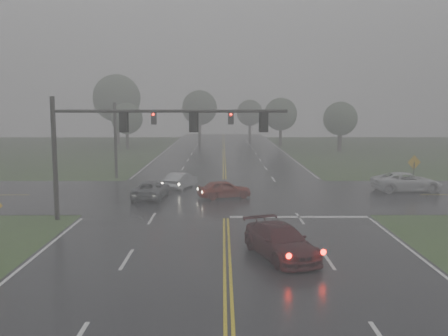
{
  "coord_description": "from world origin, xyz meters",
  "views": [
    {
      "loc": [
        -0.21,
        -15.61,
        6.9
      ],
      "look_at": [
        -0.11,
        16.0,
        2.86
      ],
      "focal_mm": 40.0,
      "sensor_mm": 36.0,
      "label": 1
    }
  ],
  "objects_px": {
    "car_grey": "(151,198)",
    "sedan_silver": "(181,189)",
    "pickup_white": "(406,191)",
    "signal_gantry_near": "(127,133)",
    "sedan_red": "(224,198)",
    "sedan_maroon": "(280,257)",
    "signal_gantry_far": "(155,125)"
  },
  "relations": [
    {
      "from": "sedan_maroon",
      "to": "sedan_silver",
      "type": "height_order",
      "value": "sedan_maroon"
    },
    {
      "from": "pickup_white",
      "to": "sedan_silver",
      "type": "bearing_deg",
      "value": 81.58
    },
    {
      "from": "sedan_maroon",
      "to": "signal_gantry_near",
      "type": "xyz_separation_m",
      "value": [
        -8.29,
        7.61,
        5.2
      ]
    },
    {
      "from": "sedan_red",
      "to": "car_grey",
      "type": "bearing_deg",
      "value": 74.99
    },
    {
      "from": "signal_gantry_near",
      "to": "signal_gantry_far",
      "type": "height_order",
      "value": "signal_gantry_near"
    },
    {
      "from": "sedan_maroon",
      "to": "car_grey",
      "type": "distance_m",
      "value": 16.4
    },
    {
      "from": "sedan_silver",
      "to": "signal_gantry_near",
      "type": "relative_size",
      "value": 0.29
    },
    {
      "from": "sedan_red",
      "to": "sedan_silver",
      "type": "xyz_separation_m",
      "value": [
        -3.6,
        4.28,
        0.0
      ]
    },
    {
      "from": "sedan_red",
      "to": "sedan_maroon",
      "type": "bearing_deg",
      "value": 173.94
    },
    {
      "from": "sedan_maroon",
      "to": "sedan_silver",
      "type": "distance_m",
      "value": 19.68
    },
    {
      "from": "sedan_silver",
      "to": "signal_gantry_near",
      "type": "xyz_separation_m",
      "value": [
        -2.2,
        -11.11,
        5.2
      ]
    },
    {
      "from": "sedan_red",
      "to": "pickup_white",
      "type": "xyz_separation_m",
      "value": [
        14.56,
        2.83,
        0.0
      ]
    },
    {
      "from": "sedan_maroon",
      "to": "signal_gantry_near",
      "type": "relative_size",
      "value": 0.36
    },
    {
      "from": "sedan_maroon",
      "to": "signal_gantry_near",
      "type": "height_order",
      "value": "signal_gantry_near"
    },
    {
      "from": "sedan_silver",
      "to": "pickup_white",
      "type": "distance_m",
      "value": 18.22
    },
    {
      "from": "signal_gantry_far",
      "to": "car_grey",
      "type": "bearing_deg",
      "value": -84.4
    },
    {
      "from": "sedan_red",
      "to": "signal_gantry_far",
      "type": "xyz_separation_m",
      "value": [
        -6.43,
        10.15,
        4.96
      ]
    },
    {
      "from": "car_grey",
      "to": "sedan_silver",
      "type": "bearing_deg",
      "value": -108.1
    },
    {
      "from": "sedan_red",
      "to": "car_grey",
      "type": "distance_m",
      "value": 5.42
    },
    {
      "from": "car_grey",
      "to": "pickup_white",
      "type": "distance_m",
      "value": 20.2
    },
    {
      "from": "sedan_maroon",
      "to": "pickup_white",
      "type": "height_order",
      "value": "pickup_white"
    },
    {
      "from": "sedan_maroon",
      "to": "car_grey",
      "type": "relative_size",
      "value": 1.09
    },
    {
      "from": "sedan_maroon",
      "to": "signal_gantry_far",
      "type": "bearing_deg",
      "value": 90.67
    },
    {
      "from": "sedan_silver",
      "to": "pickup_white",
      "type": "xyz_separation_m",
      "value": [
        18.16,
        -1.44,
        0.0
      ]
    },
    {
      "from": "signal_gantry_far",
      "to": "sedan_red",
      "type": "bearing_deg",
      "value": -57.66
    },
    {
      "from": "pickup_white",
      "to": "signal_gantry_far",
      "type": "distance_m",
      "value": 22.77
    },
    {
      "from": "sedan_maroon",
      "to": "signal_gantry_far",
      "type": "distance_m",
      "value": 26.62
    },
    {
      "from": "sedan_silver",
      "to": "signal_gantry_far",
      "type": "height_order",
      "value": "signal_gantry_far"
    },
    {
      "from": "signal_gantry_near",
      "to": "sedan_red",
      "type": "bearing_deg",
      "value": 49.65
    },
    {
      "from": "sedan_maroon",
      "to": "sedan_red",
      "type": "xyz_separation_m",
      "value": [
        -2.48,
        14.44,
        0.0
      ]
    },
    {
      "from": "car_grey",
      "to": "signal_gantry_near",
      "type": "bearing_deg",
      "value": 91.41
    },
    {
      "from": "sedan_silver",
      "to": "sedan_red",
      "type": "bearing_deg",
      "value": 149.6
    }
  ]
}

